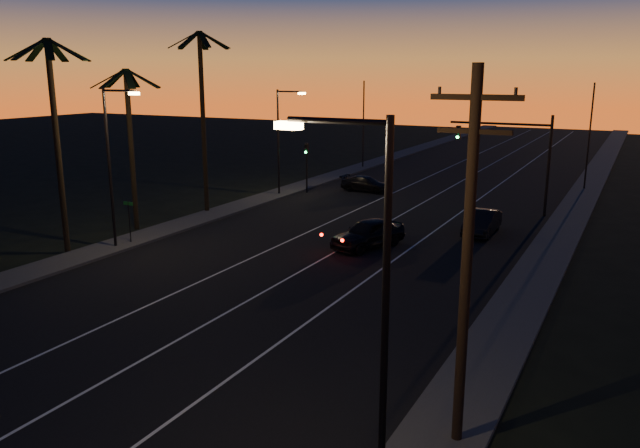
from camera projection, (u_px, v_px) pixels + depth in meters
The scene contains 21 objects.
road at pixel (362, 232), 39.34m from camera, with size 20.00×170.00×0.01m, color black.
sidewalk_left at pixel (218, 213), 44.36m from camera, with size 2.40×170.00×0.16m, color #343432.
sidewalk_right at pixel (549, 254), 34.28m from camera, with size 2.40×170.00×0.16m, color #343432.
lane_stripe_left at pixel (320, 226), 40.68m from camera, with size 0.12×160.00×0.01m, color silver.
lane_stripe_mid at pixel (370, 232), 39.11m from camera, with size 0.12×160.00×0.01m, color silver.
lane_stripe_right at pixel (423, 239), 37.53m from camera, with size 0.12×160.00×0.01m, color silver.
palm_near at pixel (55, 125), 33.01m from camera, with size 4.25×4.16×11.53m.
palm_mid at pixel (130, 131), 38.64m from camera, with size 4.25×4.16×10.03m.
palm_far at pixel (202, 105), 43.04m from camera, with size 4.25×4.16×12.53m.
streetlight_left_near at pixel (112, 156), 34.29m from camera, with size 2.55×0.26×9.00m.
streetlight_left_far at pixel (281, 133), 49.85m from camera, with size 2.55×0.26×8.50m.
streetlight_right_near at pixel (372, 298), 12.60m from camera, with size 2.55×0.26×9.00m.
street_sign at pixel (129, 217), 36.06m from camera, with size 0.70×0.06×2.60m.
utility_pole at pixel (467, 255), 15.64m from camera, with size 2.20×0.28×10.00m.
signal_mast at pixel (515, 146), 43.61m from camera, with size 7.10×0.41×7.00m.
signal_post at pixel (307, 158), 51.53m from camera, with size 0.28×0.37×4.20m.
far_pole_left at pixel (363, 125), 64.76m from camera, with size 0.14×0.14×9.00m, color black.
far_pole_right at pixel (589, 137), 52.27m from camera, with size 0.14×0.14×9.00m, color black.
lead_car at pixel (368, 233), 35.66m from camera, with size 3.58×5.67×1.64m.
right_car at pixel (482, 222), 38.64m from camera, with size 1.57×4.46×1.47m.
cross_car at pixel (366, 184), 52.63m from camera, with size 4.43×1.91×1.27m.
Camera 1 is at (15.28, -5.02, 9.76)m, focal length 35.00 mm.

